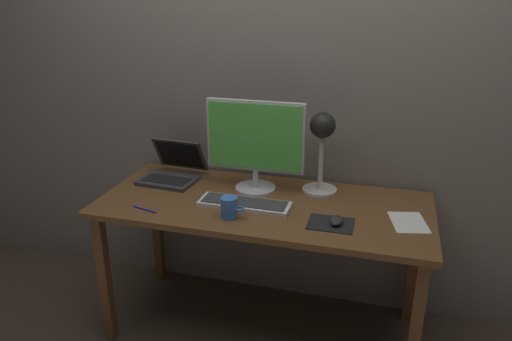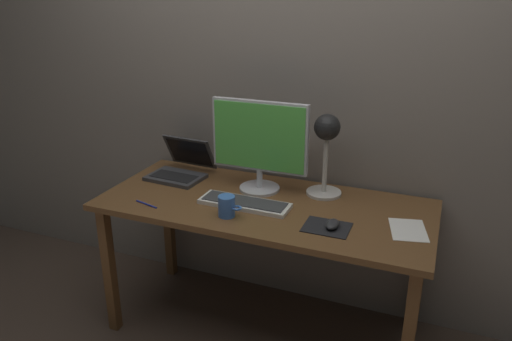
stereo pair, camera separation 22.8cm
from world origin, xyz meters
name	(u,v)px [view 1 (the left image)]	position (x,y,z in m)	size (l,w,h in m)	color
ground_plane	(263,327)	(0.00, 0.00, 0.00)	(4.80, 4.80, 0.00)	#47382D
back_wall	(284,73)	(0.00, 0.40, 1.30)	(4.80, 0.06, 2.60)	gray
desk	(264,217)	(0.00, 0.00, 0.66)	(1.60, 0.70, 0.74)	brown
monitor	(255,142)	(-0.08, 0.14, 1.00)	(0.50, 0.21, 0.46)	silver
keyboard_main	(245,204)	(-0.08, -0.07, 0.75)	(0.44, 0.15, 0.03)	silver
laptop	(174,168)	(-0.55, 0.18, 0.80)	(0.31, 0.32, 0.20)	#38383A
desk_lamp	(322,139)	(0.24, 0.21, 1.02)	(0.18, 0.18, 0.41)	beige
mousepad	(331,224)	(0.35, -0.14, 0.74)	(0.20, 0.16, 0.00)	black
mouse	(336,220)	(0.37, -0.14, 0.76)	(0.06, 0.10, 0.03)	#28282B
coffee_mug	(230,208)	(-0.11, -0.20, 0.79)	(0.11, 0.08, 0.10)	#3F72CC
paper_sheet_near_mouse	(409,222)	(0.68, -0.04, 0.74)	(0.15, 0.21, 0.00)	white
pen	(144,209)	(-0.52, -0.24, 0.74)	(0.01, 0.01, 0.14)	#2633A5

